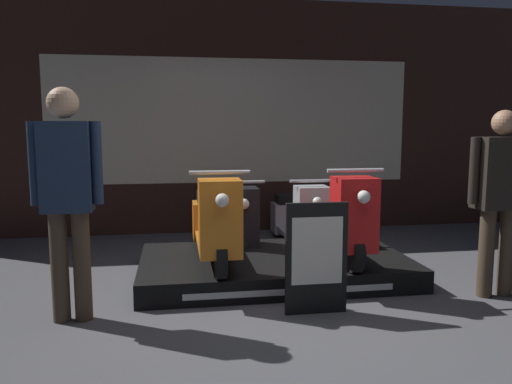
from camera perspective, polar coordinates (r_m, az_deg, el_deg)
name	(u,v)px	position (r m, az deg, el deg)	size (l,w,h in m)	color
ground_plane	(283,320)	(3.95, 3.14, -14.41)	(30.00, 30.00, 0.00)	#4C4C51
shop_wall_back	(232,118)	(7.01, -2.72, 8.49)	(9.06, 0.09, 3.20)	#331E19
display_platform	(274,266)	(4.98, 2.04, -8.48)	(2.59, 1.50, 0.21)	black
scooter_display_left	(215,223)	(4.76, -4.75, -3.52)	(0.50, 1.73, 0.91)	black
scooter_display_right	(332,219)	(4.98, 8.73, -3.09)	(0.50, 1.73, 0.91)	black
scooter_backrow_0	(235,221)	(5.93, -2.43, -3.38)	(0.50, 1.73, 0.91)	black
scooter_backrow_1	(298,219)	(6.07, 4.86, -3.15)	(0.50, 1.73, 0.91)	black
person_left_browsing	(67,189)	(3.95, -20.79, 0.34)	(0.52, 0.23, 1.76)	#473828
person_right_browsing	(500,189)	(4.75, 26.15, 0.36)	(0.59, 0.24, 1.61)	#473828
price_sign_board	(316,258)	(3.98, 6.92, -7.49)	(0.50, 0.04, 0.89)	black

